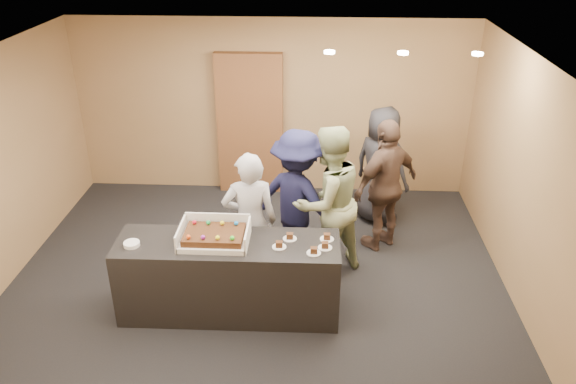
# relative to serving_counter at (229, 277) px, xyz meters

# --- Properties ---
(room) EXTENTS (6.04, 6.00, 2.70)m
(room) POSITION_rel_serving_counter_xyz_m (0.24, 0.65, 0.90)
(room) COLOR black
(room) RESTS_ON ground
(serving_counter) EXTENTS (2.41, 0.73, 0.90)m
(serving_counter) POSITION_rel_serving_counter_xyz_m (0.00, 0.00, 0.00)
(serving_counter) COLOR black
(serving_counter) RESTS_ON floor
(storage_cabinet) EXTENTS (1.00, 0.15, 2.21)m
(storage_cabinet) POSITION_rel_serving_counter_xyz_m (-0.09, 3.06, 0.65)
(storage_cabinet) COLOR brown
(storage_cabinet) RESTS_ON floor
(cake_box) EXTENTS (0.73, 0.51, 0.22)m
(cake_box) POSITION_rel_serving_counter_xyz_m (-0.14, 0.03, 0.50)
(cake_box) COLOR white
(cake_box) RESTS_ON serving_counter
(sheet_cake) EXTENTS (0.63, 0.43, 0.12)m
(sheet_cake) POSITION_rel_serving_counter_xyz_m (-0.14, 0.00, 0.55)
(sheet_cake) COLOR #39210D
(sheet_cake) RESTS_ON cake_box
(plate_stack) EXTENTS (0.17, 0.17, 0.04)m
(plate_stack) POSITION_rel_serving_counter_xyz_m (-1.00, -0.11, 0.47)
(plate_stack) COLOR white
(plate_stack) RESTS_ON serving_counter
(slice_a) EXTENTS (0.15, 0.15, 0.07)m
(slice_a) POSITION_rel_serving_counter_xyz_m (0.56, -0.06, 0.47)
(slice_a) COLOR white
(slice_a) RESTS_ON serving_counter
(slice_b) EXTENTS (0.15, 0.15, 0.07)m
(slice_b) POSITION_rel_serving_counter_xyz_m (0.66, 0.11, 0.47)
(slice_b) COLOR white
(slice_b) RESTS_ON serving_counter
(slice_c) EXTENTS (0.15, 0.15, 0.07)m
(slice_c) POSITION_rel_serving_counter_xyz_m (0.92, -0.16, 0.47)
(slice_c) COLOR white
(slice_c) RESTS_ON serving_counter
(slice_d) EXTENTS (0.15, 0.15, 0.07)m
(slice_d) POSITION_rel_serving_counter_xyz_m (1.06, 0.12, 0.47)
(slice_d) COLOR white
(slice_d) RESTS_ON serving_counter
(slice_e) EXTENTS (0.15, 0.15, 0.07)m
(slice_e) POSITION_rel_serving_counter_xyz_m (1.04, -0.05, 0.47)
(slice_e) COLOR white
(slice_e) RESTS_ON serving_counter
(person_server_grey) EXTENTS (0.69, 0.51, 1.73)m
(person_server_grey) POSITION_rel_serving_counter_xyz_m (0.19, 0.50, 0.41)
(person_server_grey) COLOR #ADADB2
(person_server_grey) RESTS_ON floor
(person_sage_man) EXTENTS (1.17, 1.12, 1.91)m
(person_sage_man) POSITION_rel_serving_counter_xyz_m (1.08, 0.88, 0.50)
(person_sage_man) COLOR #A1AD7C
(person_sage_man) RESTS_ON floor
(person_navy_man) EXTENTS (1.33, 1.18, 1.79)m
(person_navy_man) POSITION_rel_serving_counter_xyz_m (0.71, 1.03, 0.44)
(person_navy_man) COLOR #161739
(person_navy_man) RESTS_ON floor
(person_brown_extra) EXTENTS (1.09, 1.00, 1.79)m
(person_brown_extra) POSITION_rel_serving_counter_xyz_m (1.83, 1.49, 0.44)
(person_brown_extra) COLOR brown
(person_brown_extra) RESTS_ON floor
(person_dark_suit) EXTENTS (0.99, 0.94, 1.70)m
(person_dark_suit) POSITION_rel_serving_counter_xyz_m (1.84, 2.20, 0.40)
(person_dark_suit) COLOR #242429
(person_dark_suit) RESTS_ON floor
(ceiling_spotlights) EXTENTS (1.72, 0.12, 0.03)m
(ceiling_spotlights) POSITION_rel_serving_counter_xyz_m (1.84, 1.15, 2.22)
(ceiling_spotlights) COLOR #FFEAC6
(ceiling_spotlights) RESTS_ON ceiling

